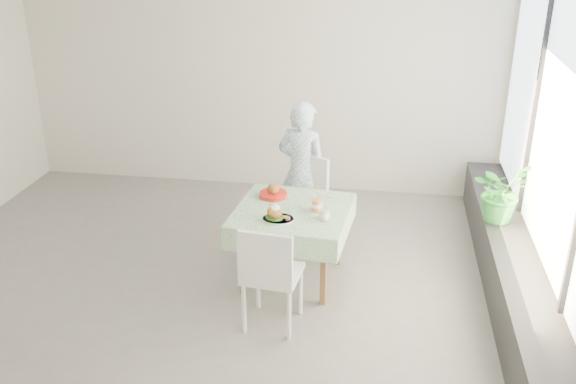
% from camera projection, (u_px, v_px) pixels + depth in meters
% --- Properties ---
extents(floor, '(6.00, 6.00, 0.00)m').
position_uv_depth(floor, '(210.00, 281.00, 6.22)').
color(floor, slate).
rests_on(floor, ground).
extents(wall_back, '(6.00, 0.02, 2.80)m').
position_uv_depth(wall_back, '(259.00, 79.00, 7.93)').
color(wall_back, beige).
rests_on(wall_back, ground).
extents(wall_front, '(6.00, 0.02, 2.80)m').
position_uv_depth(wall_front, '(72.00, 297.00, 3.40)').
color(wall_front, beige).
rests_on(wall_front, ground).
extents(wall_right, '(0.02, 5.00, 2.80)m').
position_uv_depth(wall_right, '(558.00, 164.00, 5.23)').
color(wall_right, beige).
rests_on(wall_right, ground).
extents(window_pane, '(0.01, 4.80, 2.18)m').
position_uv_depth(window_pane, '(560.00, 134.00, 5.14)').
color(window_pane, '#D1E0F9').
rests_on(window_pane, ground).
extents(window_ledge, '(0.40, 4.80, 0.50)m').
position_uv_depth(window_ledge, '(513.00, 283.00, 5.71)').
color(window_ledge, black).
rests_on(window_ledge, ground).
extents(cafe_table, '(1.13, 1.13, 0.74)m').
position_uv_depth(cafe_table, '(292.00, 236.00, 6.10)').
color(cafe_table, brown).
rests_on(cafe_table, ground).
extents(chair_far, '(0.62, 0.62, 0.98)m').
position_uv_depth(chair_far, '(299.00, 220.00, 6.77)').
color(chair_far, white).
rests_on(chair_far, ground).
extents(chair_near, '(0.50, 0.50, 0.97)m').
position_uv_depth(chair_near, '(272.00, 294.00, 5.46)').
color(chair_near, white).
rests_on(chair_near, ground).
extents(diner, '(0.65, 0.52, 1.54)m').
position_uv_depth(diner, '(302.00, 172.00, 6.79)').
color(diner, '#89BCDC').
rests_on(diner, ground).
extents(main_dish, '(0.29, 0.29, 0.15)m').
position_uv_depth(main_dish, '(276.00, 215.00, 5.75)').
color(main_dish, white).
rests_on(main_dish, cafe_table).
extents(juice_cup_orange, '(0.11, 0.11, 0.30)m').
position_uv_depth(juice_cup_orange, '(317.00, 204.00, 5.92)').
color(juice_cup_orange, white).
rests_on(juice_cup_orange, cafe_table).
extents(juice_cup_lemonade, '(0.09, 0.09, 0.26)m').
position_uv_depth(juice_cup_lemonade, '(325.00, 214.00, 5.75)').
color(juice_cup_lemonade, white).
rests_on(juice_cup_lemonade, cafe_table).
extents(second_dish, '(0.27, 0.27, 0.13)m').
position_uv_depth(second_dish, '(273.00, 193.00, 6.24)').
color(second_dish, red).
rests_on(second_dish, cafe_table).
extents(potted_plant, '(0.72, 0.72, 0.61)m').
position_uv_depth(potted_plant, '(501.00, 191.00, 6.22)').
color(potted_plant, '#2C862F').
rests_on(potted_plant, window_ledge).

